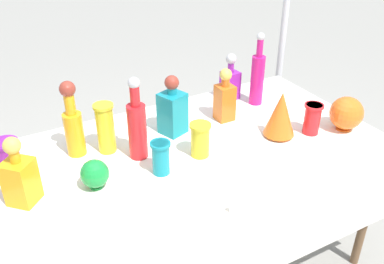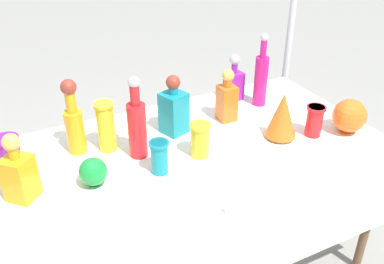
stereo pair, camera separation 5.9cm
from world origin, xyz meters
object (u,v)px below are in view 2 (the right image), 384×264
Objects in this scene: square_decanter_1 at (234,81)px; round_bowl_0 at (93,172)px; slender_vase_1 at (200,139)px; fluted_vase_0 at (282,115)px; slender_vase_2 at (106,125)px; square_decanter_0 at (19,173)px; cardboard_box_behind_left at (165,151)px; slender_vase_0 at (315,120)px; tall_bottle_2 at (74,122)px; canopy_pole at (289,44)px; slender_vase_4 at (9,154)px; tall_bottle_1 at (261,77)px; square_decanter_2 at (227,99)px; round_bowl_1 at (349,116)px; slender_vase_3 at (159,156)px; tall_bottle_0 at (137,125)px; square_decanter_3 at (174,109)px.

round_bowl_0 is at bearing -154.99° from square_decanter_1.
fluted_vase_0 is at bearing -4.91° from slender_vase_1.
square_decanter_1 is 1.13× the size of slender_vase_2.
square_decanter_0 reaches higher than cardboard_box_behind_left.
slender_vase_0 is at bearing -5.99° from square_decanter_0.
slender_vase_2 is at bearing -19.19° from tall_bottle_2.
canopy_pole is (0.48, 0.83, 0.05)m from slender_vase_0.
square_decanter_1 is 1.23m from slender_vase_4.
square_decanter_2 is at bearing -164.09° from tall_bottle_1.
square_decanter_0 reaches higher than square_decanter_1.
round_bowl_0 is at bearing -162.82° from square_decanter_2.
round_bowl_1 is at bearing -19.14° from slender_vase_2.
round_bowl_0 is 1.44m from cardboard_box_behind_left.
square_decanter_1 is 0.95× the size of square_decanter_2.
square_decanter_1 reaches higher than round_bowl_0.
square_decanter_0 is at bearing 174.01° from slender_vase_0.
slender_vase_4 is at bearing 153.02° from slender_vase_3.
slender_vase_3 is 0.96m from round_bowl_1.
square_decanter_0 is at bearing -171.48° from tall_bottle_0.
tall_bottle_0 is at bearing -46.03° from slender_vase_2.
square_decanter_1 is 0.12× the size of canopy_pole.
tall_bottle_2 reaches higher than slender_vase_0.
square_decanter_3 reaches higher than round_bowl_1.
square_decanter_1 reaches higher than slender_vase_2.
square_decanter_3 is 0.76m from slender_vase_4.
canopy_pole reaches higher than slender_vase_4.
slender_vase_0 is at bearing -73.62° from cardboard_box_behind_left.
round_bowl_0 is at bearing -90.70° from tall_bottle_2.
tall_bottle_1 is 0.82m from slender_vase_3.
tall_bottle_2 is 0.94m from square_decanter_1.
cardboard_box_behind_left is at bearing 36.73° from slender_vase_4.
tall_bottle_2 is 1.24× the size of square_decanter_0.
tall_bottle_1 is 2.71× the size of slender_vase_3.
square_decanter_0 is at bearing -136.24° from cardboard_box_behind_left.
slender_vase_1 is at bearing -139.93° from square_decanter_2.
canopy_pole is (1.06, 0.74, 0.05)m from slender_vase_1.
round_bowl_1 is at bearing -14.48° from slender_vase_4.
tall_bottle_2 is 2.40× the size of slender_vase_3.
slender_vase_1 is (0.01, -0.24, -0.04)m from square_decanter_3.
square_decanter_1 is at bearing -153.57° from canopy_pole.
square_decanter_1 is at bearing 87.35° from fluted_vase_0.
tall_bottle_1 is 0.18× the size of canopy_pole.
slender_vase_0 is at bearing -8.95° from slender_vase_1.
square_decanter_3 is 1.74× the size of round_bowl_1.
canopy_pole reaches higher than square_decanter_1.
canopy_pole is (1.81, 0.69, 0.02)m from square_decanter_0.
tall_bottle_2 is 1.27× the size of square_decanter_2.
round_bowl_1 is at bearing -15.20° from tall_bottle_0.
square_decanter_2 is (-0.16, -0.20, 0.01)m from square_decanter_1.
square_decanter_1 is 0.69m from canopy_pole.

